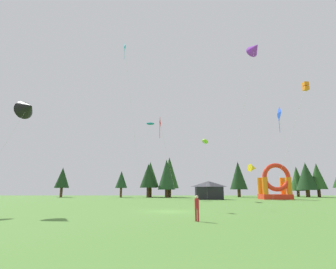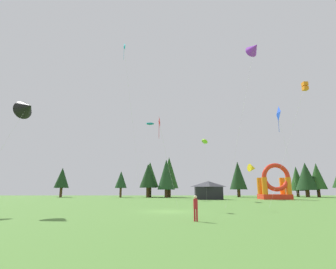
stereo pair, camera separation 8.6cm
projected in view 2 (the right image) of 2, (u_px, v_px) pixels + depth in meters
The scene contains 24 objects.
ground_plane at pixel (168, 212), 25.26m from camera, with size 120.00×120.00×0.00m, color #548438.
kite_teal_parafoil at pixel (150, 124), 59.72m from camera, with size 4.62×6.36×17.24m.
kite_orange_box at pixel (305, 87), 33.67m from camera, with size 6.31×0.90×15.56m.
kite_purple_delta at pixel (254, 48), 34.30m from camera, with size 5.92×2.40×21.03m.
kite_red_diamond at pixel (159, 123), 31.10m from camera, with size 2.42×2.44×10.31m.
kite_yellow_delta at pixel (252, 168), 53.87m from camera, with size 1.96×2.68×7.13m.
kite_black_delta at pixel (27, 108), 26.22m from camera, with size 3.77×4.74×11.08m.
kite_lime_parafoil at pixel (205, 141), 50.44m from camera, with size 1.77×6.45×11.57m.
kite_cyan_diamond at pixel (124, 50), 46.22m from camera, with size 3.09×8.27×27.03m.
kite_blue_diamond at pixel (277, 114), 33.29m from camera, with size 3.29×3.00×12.10m.
person_near_camera at pixel (196, 206), 17.83m from camera, with size 0.40×0.40×1.71m.
inflatable_yellow_castle at pixel (275, 186), 54.15m from camera, with size 5.96×3.99×7.30m.
festival_tent at pixel (208, 190), 53.39m from camera, with size 5.37×3.02×3.65m.
tree_row_0 at pixel (62, 178), 68.22m from camera, with size 3.71×3.71×7.55m.
tree_row_1 at pixel (121, 180), 65.70m from camera, with size 2.98×2.98×6.48m.
tree_row_2 at pixel (148, 178), 70.35m from camera, with size 3.75×3.75×7.51m.
tree_row_3 at pixel (148, 176), 66.93m from camera, with size 4.32×4.32×8.39m.
tree_row_4 at pixel (150, 175), 69.31m from camera, with size 4.64×4.64×9.09m.
tree_row_5 at pixel (166, 175), 65.96m from camera, with size 4.34×4.34×9.38m.
tree_row_6 at pixel (169, 173), 67.98m from camera, with size 4.72×4.72×10.22m.
tree_row_7 at pixel (238, 175), 69.65m from camera, with size 4.55×4.55×9.24m.
tree_row_8 at pixel (296, 179), 71.18m from camera, with size 3.90×3.90×8.12m.
tree_row_9 at pixel (306, 176), 68.72m from camera, with size 5.48×5.48×8.90m.
tree_row_10 at pixel (317, 176), 68.55m from camera, with size 4.38×4.38×8.73m.
Camera 2 is at (-0.01, -26.24, 2.17)m, focal length 28.12 mm.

